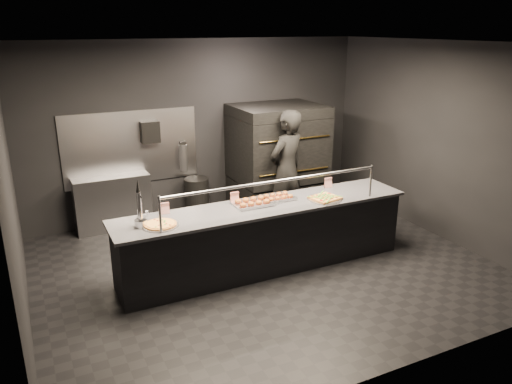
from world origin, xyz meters
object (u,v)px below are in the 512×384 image
towel_dispenser (150,132)px  trash_bin (197,198)px  service_counter (265,237)px  beer_tap (140,214)px  worker (287,170)px  slider_tray_b (278,197)px  fire_extinguisher (183,157)px  round_pizza (160,225)px  pizza_oven (277,159)px  square_pizza (325,198)px  slider_tray_a (252,202)px  prep_shelf (113,203)px

towel_dispenser → trash_bin: size_ratio=0.49×
service_counter → beer_tap: 1.78m
worker → slider_tray_b: bearing=35.5°
fire_extinguisher → round_pizza: bearing=-113.8°
pizza_oven → trash_bin: size_ratio=2.70×
square_pizza → trash_bin: bearing=113.9°
service_counter → slider_tray_a: 0.52m
round_pizza → square_pizza: (2.30, -0.06, 0.00)m
pizza_oven → worker: worker is taller
pizza_oven → round_pizza: 3.31m
prep_shelf → trash_bin: bearing=-4.1°
fire_extinguisher → trash_bin: size_ratio=0.71×
service_counter → slider_tray_a: (-0.14, 0.10, 0.49)m
fire_extinguisher → square_pizza: 2.82m
fire_extinguisher → worker: (1.34, -1.22, -0.08)m
pizza_oven → worker: size_ratio=0.98×
fire_extinguisher → trash_bin: 0.74m
worker → service_counter: bearing=30.0°
prep_shelf → slider_tray_b: bearing=-49.1°
fire_extinguisher → round_pizza: size_ratio=1.13×
beer_tap → square_pizza: bearing=-3.0°
prep_shelf → towel_dispenser: bearing=5.7°
towel_dispenser → square_pizza: bearing=-55.4°
towel_dispenser → slider_tray_b: (1.18, -2.24, -0.60)m
slider_tray_b → pizza_oven: bearing=62.3°
towel_dispenser → service_counter: bearing=-69.4°
beer_tap → slider_tray_b: 1.96m
slider_tray_a → trash_bin: slider_tray_a is taller
slider_tray_b → square_pizza: size_ratio=1.08×
towel_dispenser → square_pizza: 3.14m
slider_tray_a → slider_tray_b: 0.43m
towel_dispenser → slider_tray_a: (0.76, -2.29, -0.60)m
round_pizza → worker: (2.44, 1.28, 0.04)m
towel_dispenser → fire_extinguisher: (0.55, 0.01, -0.49)m
slider_tray_b → round_pizza: bearing=-172.1°
pizza_oven → fire_extinguisher: (-1.55, 0.50, 0.09)m
worker → towel_dispenser: bearing=-52.7°
beer_tap → trash_bin: bearing=56.8°
prep_shelf → towel_dispenser: (0.70, 0.07, 1.10)m
slider_tray_b → square_pizza: (0.57, -0.30, -0.01)m
pizza_oven → round_pizza: (-2.65, -1.99, -0.03)m
slider_tray_a → square_pizza: bearing=-14.1°
prep_shelf → towel_dispenser: towel_dispenser is taller
prep_shelf → fire_extinguisher: (1.25, 0.08, 0.61)m
slider_tray_b → trash_bin: size_ratio=0.71×
pizza_oven → towel_dispenser: bearing=166.9°
beer_tap → square_pizza: (2.52, -0.13, -0.15)m
pizza_oven → trash_bin: 1.56m
fire_extinguisher → beer_tap: bearing=-118.6°
pizza_oven → prep_shelf: (-2.80, 0.42, -0.52)m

